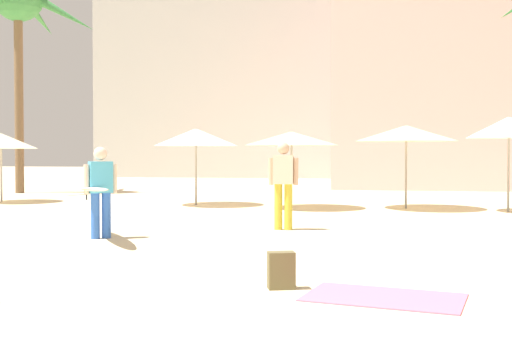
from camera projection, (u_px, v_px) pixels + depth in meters
ground at (112, 333)px, 5.56m from camera, size 120.00×120.00×0.00m
palm_tree_left at (18, 6)px, 24.57m from camera, size 6.06×6.03×8.41m
cafe_umbrella_0 at (291, 139)px, 18.01m from camera, size 2.59×2.59×2.12m
cafe_umbrella_1 at (1, 141)px, 20.20m from camera, size 2.20×2.20×2.14m
cafe_umbrella_2 at (196, 137)px, 19.07m from camera, size 2.44×2.44×2.24m
cafe_umbrella_3 at (406, 133)px, 17.84m from camera, size 2.76×2.76×2.28m
cafe_umbrella_4 at (509, 127)px, 16.81m from camera, size 2.15×2.15×2.47m
beach_towel at (384, 297)px, 6.90m from camera, size 1.81×1.34×0.01m
backpack at (281, 271)px, 7.37m from camera, size 0.34×0.31×0.42m
person_mid_right at (98, 189)px, 11.54m from camera, size 1.67×2.44×1.64m
person_near_left at (283, 182)px, 12.98m from camera, size 0.60×0.24×1.74m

